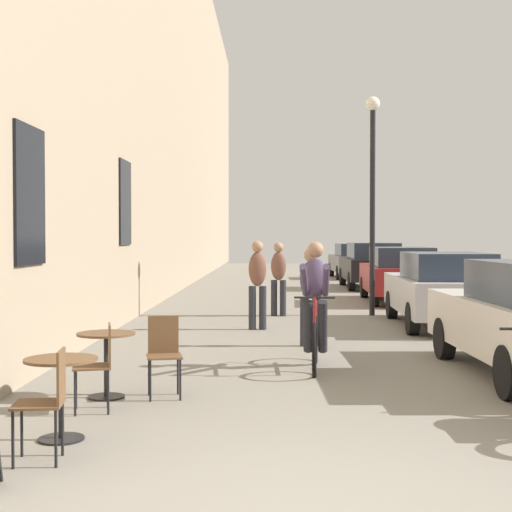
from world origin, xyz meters
The scene contains 15 objects.
building_facade_left centered at (-3.45, 14.00, 6.85)m, with size 0.54×68.00×13.70m.
cafe_table_near centered at (-2.08, 1.78, 0.52)m, with size 0.64×0.64×0.72m.
cafe_chair_near_toward_street centered at (-2.01, 1.14, 0.52)m, with size 0.42×0.42×0.89m.
cafe_table_mid centered at (-2.06, 3.50, 0.52)m, with size 0.64×0.64×0.72m.
cafe_chair_mid_toward_street centered at (-1.43, 3.58, 0.52)m, with size 0.45×0.45×0.89m.
cafe_chair_mid_toward_wall centered at (-1.99, 2.86, 0.52)m, with size 0.46×0.46×0.89m.
cyclist_on_bicycle centered at (0.36, 5.46, 0.81)m, with size 0.52×1.76×1.74m.
pedestrian_near centered at (0.40, 7.45, 0.89)m, with size 0.36×0.27×1.59m.
pedestrian_mid centered at (-0.50, 9.59, 0.95)m, with size 0.36×0.27×1.69m.
pedestrian_far centered at (-0.07, 12.03, 0.93)m, with size 0.36×0.27×1.65m.
street_lamp centered at (2.03, 12.21, 3.11)m, with size 0.32×0.32×4.90m.
parked_car_second centered at (3.12, 10.08, 0.76)m, with size 1.82×4.16×1.47m.
parked_car_third centered at (3.20, 15.52, 0.77)m, with size 1.87×4.24×1.49m.
parked_car_fourth centered at (3.18, 20.97, 0.81)m, with size 1.86×4.37×1.55m.
parked_car_fifth centered at (3.25, 27.13, 0.76)m, with size 1.85×4.16×1.46m.
Camera 1 is at (-0.24, -4.74, 1.79)m, focal length 52.93 mm.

